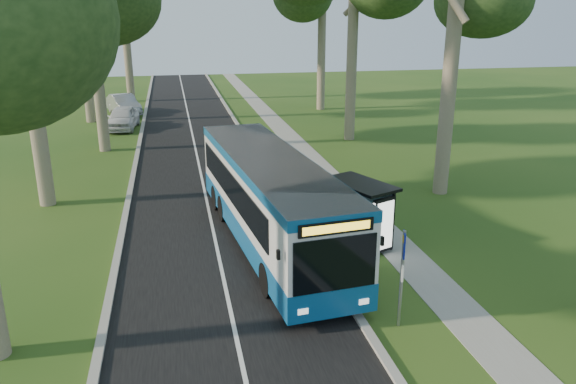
% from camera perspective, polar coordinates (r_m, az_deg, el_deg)
% --- Properties ---
extents(ground, '(120.00, 120.00, 0.00)m').
position_cam_1_polar(ground, '(19.93, 3.29, -6.67)').
color(ground, '#264A17').
rests_on(ground, ground).
extents(road, '(7.00, 100.00, 0.02)m').
position_cam_1_polar(road, '(28.72, -8.67, 1.01)').
color(road, black).
rests_on(road, ground).
extents(kerb_east, '(0.25, 100.00, 0.12)m').
position_cam_1_polar(kerb_east, '(29.08, -1.78, 1.52)').
color(kerb_east, '#9E9B93').
rests_on(kerb_east, ground).
extents(kerb_west, '(0.25, 100.00, 0.12)m').
position_cam_1_polar(kerb_west, '(28.76, -15.64, 0.66)').
color(kerb_west, '#9E9B93').
rests_on(kerb_west, ground).
extents(centre_line, '(0.12, 100.00, 0.00)m').
position_cam_1_polar(centre_line, '(28.72, -8.67, 1.03)').
color(centre_line, white).
rests_on(centre_line, road).
extents(footpath, '(1.50, 100.00, 0.02)m').
position_cam_1_polar(footpath, '(29.73, 3.93, 1.76)').
color(footpath, gray).
rests_on(footpath, ground).
extents(bus, '(3.90, 12.72, 3.32)m').
position_cam_1_polar(bus, '(20.41, -1.85, -0.84)').
color(bus, white).
rests_on(bus, ground).
extents(bus_stop_sign, '(0.15, 0.39, 2.82)m').
position_cam_1_polar(bus_stop_sign, '(15.43, 11.52, -7.61)').
color(bus_stop_sign, gray).
rests_on(bus_stop_sign, ground).
extents(bus_shelter, '(2.46, 3.12, 2.37)m').
position_cam_1_polar(bus_shelter, '(20.35, 7.99, -1.24)').
color(bus_shelter, black).
rests_on(bus_shelter, ground).
extents(litter_bin, '(0.62, 0.62, 1.09)m').
position_cam_1_polar(litter_bin, '(25.85, 0.67, 0.54)').
color(litter_bin, black).
rests_on(litter_bin, ground).
extents(car_white, '(2.43, 4.98, 1.64)m').
position_cam_1_polar(car_white, '(42.94, -16.46, 7.24)').
color(car_white, silver).
rests_on(car_white, ground).
extents(car_silver, '(3.25, 5.24, 1.63)m').
position_cam_1_polar(car_silver, '(49.14, -16.35, 8.53)').
color(car_silver, '#989B9F').
rests_on(car_silver, ground).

